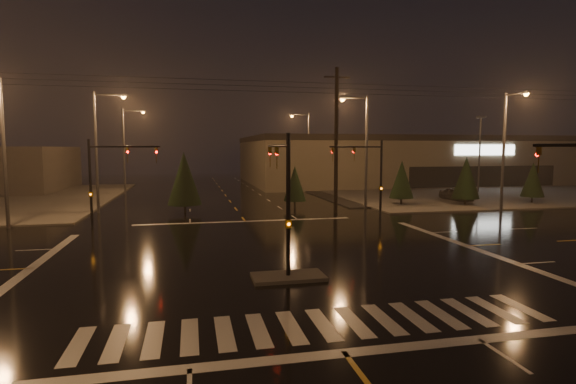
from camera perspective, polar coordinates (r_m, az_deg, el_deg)
ground at (r=22.77m, az=-2.13°, el=-8.12°), size 140.00×140.00×0.00m
sidewalk_ne at (r=62.10m, az=20.86°, el=0.27°), size 36.00×36.00×0.12m
median_island at (r=18.95m, az=0.03°, el=-10.70°), size 3.00×1.60×0.15m
crosswalk at (r=14.39m, az=4.46°, el=-16.39°), size 15.00×2.60×0.01m
stop_bar_near at (r=12.65m, az=7.22°, el=-19.63°), size 16.00×0.50×0.01m
stop_bar_far at (r=33.44m, az=-5.46°, el=-3.73°), size 16.00×0.50×0.01m
parking_lot at (r=63.38m, az=25.63°, el=0.17°), size 50.00×24.00×0.08m
retail_building at (r=78.14m, az=17.63°, el=4.16°), size 60.20×28.30×7.20m
signal_mast_median at (r=19.17m, az=-0.56°, el=0.68°), size 0.25×4.59×6.00m
signal_mast_ne at (r=34.64m, az=10.48°, el=2.83°), size 4.84×1.86×6.00m
signal_mast_nw at (r=32.45m, az=-22.24°, el=2.33°), size 4.84×1.86×6.00m
streetlight_1 at (r=40.45m, az=-22.79°, el=5.72°), size 2.77×0.32×10.00m
streetlight_2 at (r=56.26m, az=-19.82°, el=5.65°), size 2.77×0.32×10.00m
streetlight_3 at (r=40.67m, az=9.53°, el=6.07°), size 2.77×0.32×10.00m
streetlight_4 at (r=59.71m, az=2.36°, el=5.95°), size 2.77×0.32×10.00m
streetlight_5 at (r=35.13m, az=-32.61°, el=5.37°), size 0.32×2.77×10.00m
streetlight_6 at (r=41.91m, az=26.00°, el=5.57°), size 0.32×2.77×10.00m
utility_pole_1 at (r=37.71m, az=6.14°, el=6.66°), size 2.20×0.32×12.00m
conifer_0 at (r=43.76m, az=14.24°, el=1.57°), size 2.28×2.28×4.26m
conifer_1 at (r=45.44m, az=21.68°, el=1.72°), size 2.51×2.51×4.63m
conifer_2 at (r=49.76m, az=28.66°, el=1.41°), size 2.15×2.15×4.07m
conifer_3 at (r=38.34m, az=-13.03°, el=1.69°), size 2.82×2.82×5.10m
conifer_4 at (r=40.17m, az=0.87°, el=1.09°), size 2.00×2.00×3.82m
car_parked at (r=49.24m, az=20.58°, el=-0.28°), size 2.04×4.17×1.37m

